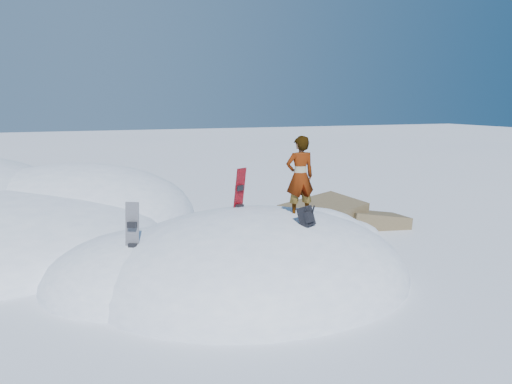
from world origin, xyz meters
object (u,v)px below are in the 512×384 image
object	(u,v)px
snowboard_red	(239,199)
person	(300,177)
snowboard_dark	(132,238)
backpack	(307,216)

from	to	relation	value
snowboard_red	person	world-z (taller)	person
snowboard_dark	backpack	size ratio (longest dim) A/B	3.02
snowboard_dark	person	xyz separation A→B (m)	(3.53, -0.22, 1.05)
snowboard_dark	backpack	world-z (taller)	snowboard_dark
snowboard_dark	person	size ratio (longest dim) A/B	0.82
snowboard_dark	backpack	distance (m)	3.47
snowboard_dark	person	world-z (taller)	person
backpack	person	xyz separation A→B (m)	(0.22, 0.77, 0.69)
backpack	snowboard_red	bearing A→B (deg)	82.97
snowboard_dark	snowboard_red	bearing A→B (deg)	46.22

